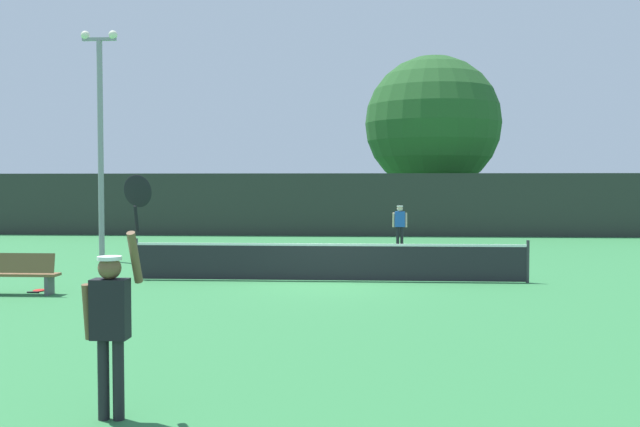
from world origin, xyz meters
The scene contains 11 objects.
ground_plane centered at (0.00, 0.00, 0.00)m, with size 120.00×120.00×0.00m, color #2D723D.
tennis_net centered at (0.00, 0.00, 0.51)m, with size 10.08×0.08×1.07m.
perimeter_fence centered at (0.00, 15.86, 1.49)m, with size 38.88×0.12×2.99m, color #2D332D.
player_serving centered at (-1.75, -10.84, 1.15)m, with size 0.67×0.40×2.58m.
player_receiving centered at (2.29, 9.74, 1.00)m, with size 0.57×0.24×1.64m.
tennis_ball centered at (-0.64, 1.07, 0.03)m, with size 0.07×0.07×0.07m, color #CCE033.
spare_racket centered at (-6.61, -2.14, 0.02)m, with size 0.28×0.52×0.04m.
courtside_bench centered at (-6.83, -2.70, 0.48)m, with size 1.80×0.44×0.95m.
light_pole centered at (-7.56, 4.37, 4.24)m, with size 1.18×0.28×7.37m.
large_tree centered at (4.57, 20.56, 5.71)m, with size 7.24×7.24×9.34m.
parked_car_near centered at (-8.10, 20.94, 0.78)m, with size 2.48×4.43×1.69m.
Camera 1 is at (0.89, -18.12, 2.48)m, focal length 40.09 mm.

